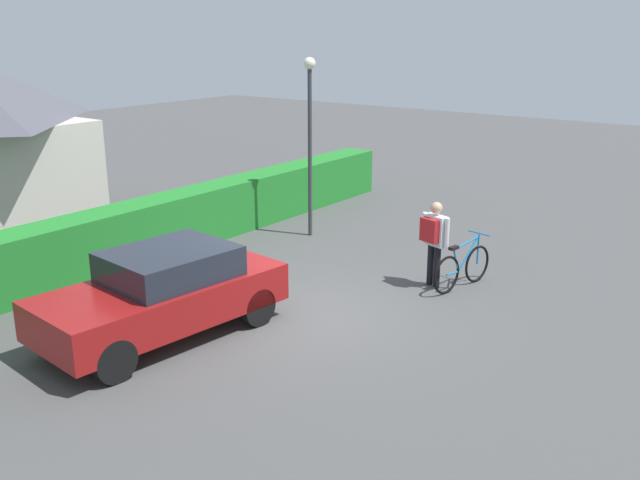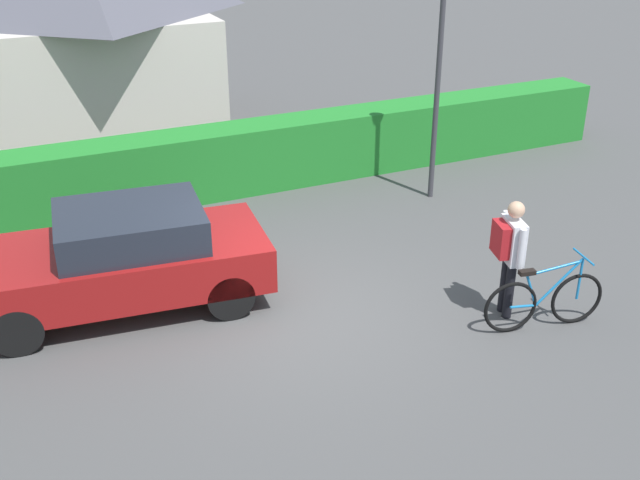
# 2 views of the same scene
# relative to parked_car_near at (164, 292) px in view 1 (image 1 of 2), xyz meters

# --- Properties ---
(ground_plane) EXTENTS (60.00, 60.00, 0.00)m
(ground_plane) POSITION_rel_parked_car_near_xyz_m (2.18, -1.35, -0.78)
(ground_plane) COLOR #474747
(hedge_row) EXTENTS (17.97, 0.90, 1.28)m
(hedge_row) POSITION_rel_parked_car_near_xyz_m (2.18, 3.51, -0.14)
(hedge_row) COLOR #207927
(hedge_row) RESTS_ON ground
(parked_car_near) EXTENTS (4.26, 2.22, 1.48)m
(parked_car_near) POSITION_rel_parked_car_near_xyz_m (0.00, 0.00, 0.00)
(parked_car_near) COLOR maroon
(parked_car_near) RESTS_ON ground
(bicycle) EXTENTS (1.72, 0.54, 1.04)m
(bicycle) POSITION_rel_parked_car_near_xyz_m (5.02, -2.96, -0.36)
(bicycle) COLOR black
(bicycle) RESTS_ON ground
(person_rider) EXTENTS (0.45, 0.66, 1.71)m
(person_rider) POSITION_rel_parked_car_near_xyz_m (4.75, -2.45, 0.27)
(person_rider) COLOR black
(person_rider) RESTS_ON ground
(street_lamp) EXTENTS (0.28, 0.28, 4.27)m
(street_lamp) POSITION_rel_parked_car_near_xyz_m (6.15, 1.66, 1.98)
(street_lamp) COLOR #38383D
(street_lamp) RESTS_ON ground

